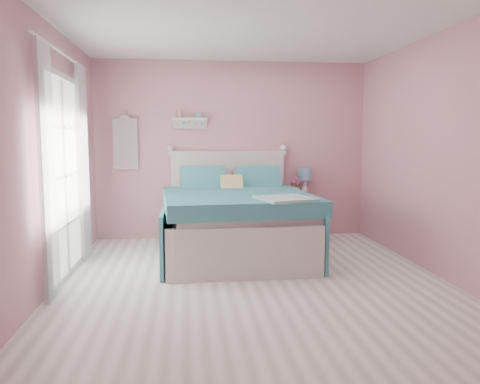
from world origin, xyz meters
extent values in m
plane|color=beige|center=(0.00, 0.00, 0.00)|extent=(4.50, 4.50, 0.00)
plane|color=pink|center=(0.00, 2.25, 1.30)|extent=(4.00, 0.00, 4.00)
plane|color=pink|center=(0.00, -2.25, 1.30)|extent=(4.00, 0.00, 4.00)
plane|color=pink|center=(-2.00, 0.00, 1.30)|extent=(0.00, 4.50, 4.50)
plane|color=pink|center=(2.00, 0.00, 1.30)|extent=(0.00, 4.50, 4.50)
plane|color=white|center=(0.00, 0.00, 2.60)|extent=(4.50, 4.50, 0.00)
cube|color=silver|center=(-0.07, 1.11, 0.23)|extent=(1.77, 2.25, 0.47)
cube|color=silver|center=(-0.07, 1.11, 0.55)|extent=(1.70, 2.19, 0.16)
cube|color=silver|center=(-0.08, 2.19, 0.62)|extent=(1.67, 0.07, 1.23)
cube|color=silver|center=(-0.07, 2.19, 1.26)|extent=(1.73, 0.09, 0.06)
cube|color=silver|center=(-0.08, 0.03, 0.28)|extent=(1.67, 0.06, 0.56)
cube|color=teal|center=(-0.08, 0.96, 0.72)|extent=(1.87, 2.00, 0.18)
cube|color=pink|center=(-0.46, 1.87, 0.83)|extent=(0.70, 0.32, 0.43)
cube|color=pink|center=(0.31, 1.87, 0.83)|extent=(0.70, 0.32, 0.43)
cube|color=#CCBC59|center=(-0.08, 1.59, 0.83)|extent=(0.31, 0.24, 0.31)
cube|color=beige|center=(0.99, 2.02, 0.32)|extent=(0.44, 0.41, 0.63)
cube|color=silver|center=(0.99, 1.82, 0.50)|extent=(0.38, 0.02, 0.16)
sphere|color=white|center=(0.99, 1.80, 0.50)|extent=(0.03, 0.03, 0.03)
cylinder|color=white|center=(1.07, 2.10, 0.64)|extent=(0.13, 0.13, 0.02)
cylinder|color=white|center=(1.07, 2.10, 0.75)|extent=(0.07, 0.07, 0.22)
cylinder|color=#73A0C0|center=(1.07, 2.10, 0.95)|extent=(0.21, 0.21, 0.19)
imported|color=silver|center=(0.93, 2.07, 0.72)|extent=(0.20, 0.20, 0.17)
imported|color=pink|center=(0.91, 1.90, 0.67)|extent=(0.13, 0.13, 0.09)
sphere|color=#DD4B83|center=(0.93, 2.07, 0.88)|extent=(0.06, 0.06, 0.06)
sphere|color=#DD4B83|center=(0.97, 2.09, 0.84)|extent=(0.06, 0.06, 0.06)
sphere|color=#DD4B83|center=(0.89, 2.08, 0.85)|extent=(0.06, 0.06, 0.06)
sphere|color=#DD4B83|center=(0.95, 2.04, 0.82)|extent=(0.06, 0.06, 0.06)
sphere|color=#DD4B83|center=(0.90, 2.05, 0.83)|extent=(0.06, 0.06, 0.06)
cube|color=silver|center=(-0.62, 2.17, 1.75)|extent=(0.50, 0.14, 0.04)
cube|color=silver|center=(-0.62, 2.23, 1.68)|extent=(0.50, 0.03, 0.12)
cylinder|color=#D18C99|center=(-0.78, 2.17, 1.82)|extent=(0.06, 0.06, 0.10)
cube|color=#73A0C0|center=(-0.51, 2.17, 1.80)|extent=(0.08, 0.06, 0.07)
cube|color=white|center=(-1.55, 2.18, 1.40)|extent=(0.34, 0.03, 0.72)
cube|color=silver|center=(-1.97, 0.40, 2.13)|extent=(0.04, 1.32, 0.06)
cube|color=silver|center=(-1.97, 0.40, 0.03)|extent=(0.04, 1.32, 0.06)
cube|color=silver|center=(-1.97, -0.23, 1.05)|extent=(0.04, 0.06, 2.10)
cube|color=silver|center=(-1.97, 1.03, 1.05)|extent=(0.04, 0.06, 2.10)
cube|color=white|center=(-1.97, 0.40, 1.08)|extent=(0.02, 1.20, 2.04)
cube|color=white|center=(-1.92, -0.34, 1.18)|extent=(0.04, 0.40, 2.32)
cube|color=white|center=(-1.92, 1.14, 1.18)|extent=(0.04, 0.40, 2.32)
camera|label=1|loc=(-0.68, -4.69, 1.49)|focal=35.00mm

